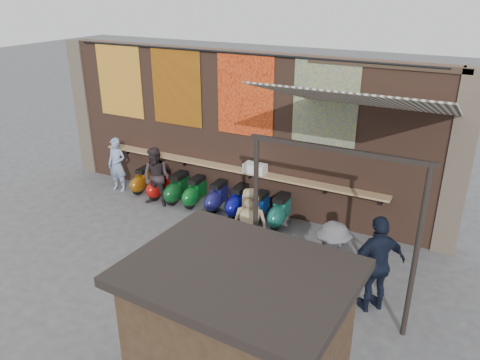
% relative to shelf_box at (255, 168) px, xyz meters
% --- Properties ---
extents(ground, '(70.00, 70.00, 0.00)m').
position_rel_shelf_box_xyz_m(ground, '(-0.68, -2.30, -1.24)').
color(ground, '#474749').
rests_on(ground, ground).
extents(brick_wall, '(10.00, 0.40, 4.00)m').
position_rel_shelf_box_xyz_m(brick_wall, '(-0.68, 0.40, 0.76)').
color(brick_wall, brown).
rests_on(brick_wall, ground).
extents(pier_left, '(0.50, 0.50, 4.00)m').
position_rel_shelf_box_xyz_m(pier_left, '(-5.88, 0.40, 0.76)').
color(pier_left, '#4C4238').
rests_on(pier_left, ground).
extents(pier_right, '(0.50, 0.50, 4.00)m').
position_rel_shelf_box_xyz_m(pier_right, '(4.52, 0.40, 0.76)').
color(pier_right, '#4C4238').
rests_on(pier_right, ground).
extents(eating_counter, '(8.00, 0.32, 0.05)m').
position_rel_shelf_box_xyz_m(eating_counter, '(-0.68, 0.03, -0.14)').
color(eating_counter, '#9E7A51').
rests_on(eating_counter, brick_wall).
extents(shelf_box, '(0.55, 0.32, 0.24)m').
position_rel_shelf_box_xyz_m(shelf_box, '(0.00, 0.00, 0.00)').
color(shelf_box, white).
rests_on(shelf_box, eating_counter).
extents(tapestry_redgold, '(1.50, 0.02, 2.00)m').
position_rel_shelf_box_xyz_m(tapestry_redgold, '(-4.28, 0.18, 1.76)').
color(tapestry_redgold, '#9D3016').
rests_on(tapestry_redgold, brick_wall).
extents(tapestry_sun, '(1.50, 0.02, 2.00)m').
position_rel_shelf_box_xyz_m(tapestry_sun, '(-2.38, 0.18, 1.76)').
color(tapestry_sun, orange).
rests_on(tapestry_sun, brick_wall).
extents(tapestry_orange, '(1.50, 0.02, 2.00)m').
position_rel_shelf_box_xyz_m(tapestry_orange, '(-0.38, 0.18, 1.76)').
color(tapestry_orange, '#E2511C').
rests_on(tapestry_orange, brick_wall).
extents(tapestry_multi, '(1.50, 0.02, 2.00)m').
position_rel_shelf_box_xyz_m(tapestry_multi, '(1.62, 0.18, 1.76)').
color(tapestry_multi, navy).
rests_on(tapestry_multi, brick_wall).
extents(hang_rail, '(9.50, 0.06, 0.06)m').
position_rel_shelf_box_xyz_m(hang_rail, '(-0.68, 0.17, 2.74)').
color(hang_rail, black).
rests_on(hang_rail, brick_wall).
extents(scooter_stool_0, '(0.33, 0.73, 0.69)m').
position_rel_shelf_box_xyz_m(scooter_stool_0, '(-3.39, -0.26, -0.90)').
color(scooter_stool_0, '#844A0C').
rests_on(scooter_stool_0, ground).
extents(scooter_stool_1, '(0.35, 0.79, 0.75)m').
position_rel_shelf_box_xyz_m(scooter_stool_1, '(-2.74, -0.33, -0.87)').
color(scooter_stool_1, '#AD100D').
rests_on(scooter_stool_1, ground).
extents(scooter_stool_2, '(0.38, 0.83, 0.79)m').
position_rel_shelf_box_xyz_m(scooter_stool_2, '(-2.14, -0.34, -0.85)').
color(scooter_stool_2, '#0D451D').
rests_on(scooter_stool_2, ground).
extents(scooter_stool_3, '(0.36, 0.80, 0.76)m').
position_rel_shelf_box_xyz_m(scooter_stool_3, '(-1.60, -0.31, -0.86)').
color(scooter_stool_3, '#0D5B1F').
rests_on(scooter_stool_3, ground).
extents(scooter_stool_4, '(0.36, 0.80, 0.76)m').
position_rel_shelf_box_xyz_m(scooter_stool_4, '(-0.94, -0.29, -0.86)').
color(scooter_stool_4, navy).
rests_on(scooter_stool_4, ground).
extents(scooter_stool_5, '(0.37, 0.81, 0.77)m').
position_rel_shelf_box_xyz_m(scooter_stool_5, '(-0.32, -0.29, -0.86)').
color(scooter_stool_5, '#0B0D80').
rests_on(scooter_stool_5, ground).
extents(scooter_stool_6, '(0.34, 0.76, 0.72)m').
position_rel_shelf_box_xyz_m(scooter_stool_6, '(0.29, -0.33, -0.88)').
color(scooter_stool_6, navy).
rests_on(scooter_stool_6, ground).
extents(scooter_stool_7, '(0.37, 0.81, 0.77)m').
position_rel_shelf_box_xyz_m(scooter_stool_7, '(0.84, -0.32, -0.86)').
color(scooter_stool_7, '#186053').
rests_on(scooter_stool_7, ground).
extents(diner_left, '(0.59, 0.41, 1.55)m').
position_rel_shelf_box_xyz_m(diner_left, '(-4.09, -0.48, -0.47)').
color(diner_left, '#7F92B9').
rests_on(diner_left, ground).
extents(diner_right, '(0.83, 0.68, 1.60)m').
position_rel_shelf_box_xyz_m(diner_right, '(-2.49, -0.77, -0.45)').
color(diner_right, '#2C2225').
rests_on(diner_right, ground).
extents(shopper_navy, '(1.10, 1.08, 1.86)m').
position_rel_shelf_box_xyz_m(shopper_navy, '(3.58, -2.44, -0.31)').
color(shopper_navy, black).
rests_on(shopper_navy, ground).
extents(shopper_grey, '(1.28, 1.18, 1.72)m').
position_rel_shelf_box_xyz_m(shopper_grey, '(2.86, -2.77, -0.38)').
color(shopper_grey, '#57565B').
rests_on(shopper_grey, ground).
extents(shopper_tan, '(0.87, 0.68, 1.57)m').
position_rel_shelf_box_xyz_m(shopper_tan, '(0.79, -1.86, -0.46)').
color(shopper_tan, '#988461').
rests_on(shopper_tan, ground).
extents(market_stall, '(2.34, 1.81, 2.43)m').
position_rel_shelf_box_xyz_m(market_stall, '(2.63, -5.84, -0.03)').
color(market_stall, black).
rests_on(market_stall, ground).
extents(stall_roof, '(2.63, 2.08, 0.12)m').
position_rel_shelf_box_xyz_m(stall_roof, '(2.63, -5.84, 1.25)').
color(stall_roof, black).
rests_on(stall_roof, market_stall).
extents(stall_sign, '(1.20, 0.11, 0.50)m').
position_rel_shelf_box_xyz_m(stall_sign, '(2.68, -4.97, 0.52)').
color(stall_sign, gold).
rests_on(stall_sign, market_stall).
extents(stall_shelf, '(1.87, 0.21, 0.06)m').
position_rel_shelf_box_xyz_m(stall_shelf, '(2.68, -4.97, -0.35)').
color(stall_shelf, '#473321').
rests_on(stall_shelf, market_stall).
extents(awning_canvas, '(3.20, 3.28, 0.97)m').
position_rel_shelf_box_xyz_m(awning_canvas, '(2.82, -1.40, 2.31)').
color(awning_canvas, beige).
rests_on(awning_canvas, brick_wall).
extents(awning_ledger, '(3.30, 0.08, 0.12)m').
position_rel_shelf_box_xyz_m(awning_ledger, '(2.82, 0.19, 2.71)').
color(awning_ledger, '#33261C').
rests_on(awning_ledger, brick_wall).
extents(awning_header, '(3.00, 0.08, 0.08)m').
position_rel_shelf_box_xyz_m(awning_header, '(2.82, -2.90, 1.84)').
color(awning_header, black).
rests_on(awning_header, awning_post_left).
extents(awning_post_left, '(0.09, 0.09, 3.10)m').
position_rel_shelf_box_xyz_m(awning_post_left, '(1.42, -2.90, 0.31)').
color(awning_post_left, black).
rests_on(awning_post_left, ground).
extents(awning_post_right, '(0.09, 0.09, 3.10)m').
position_rel_shelf_box_xyz_m(awning_post_right, '(4.22, -2.90, 0.31)').
color(awning_post_right, black).
rests_on(awning_post_right, ground).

